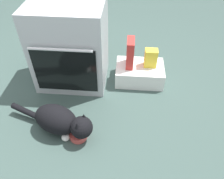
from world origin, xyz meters
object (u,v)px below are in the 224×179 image
at_px(oven, 70,45).
at_px(food_bowl, 78,135).
at_px(cereal_box, 130,53).
at_px(cat, 61,121).
at_px(snack_bag, 151,58).
at_px(pantry_cabinet, 139,73).

bearing_deg(oven, food_bowl, -75.96).
bearing_deg(cereal_box, cat, -125.58).
relative_size(oven, food_bowl, 5.62).
bearing_deg(cat, food_bowl, -0.00).
distance_m(oven, snack_bag, 0.78).
relative_size(pantry_cabinet, food_bowl, 3.36).
bearing_deg(food_bowl, cereal_box, 63.76).
xyz_separation_m(cat, cereal_box, (0.52, 0.72, 0.18)).
height_order(pantry_cabinet, snack_bag, snack_bag).
relative_size(cereal_box, snack_bag, 1.56).
bearing_deg(food_bowl, cat, 160.75).
relative_size(oven, pantry_cabinet, 1.67).
height_order(oven, food_bowl, oven).
xyz_separation_m(food_bowl, cereal_box, (0.38, 0.77, 0.28)).
bearing_deg(snack_bag, cat, -134.57).
bearing_deg(pantry_cabinet, cat, -131.27).
bearing_deg(pantry_cabinet, oven, -177.41).
bearing_deg(cat, snack_bag, 64.68).
bearing_deg(food_bowl, oven, 104.04).
bearing_deg(oven, snack_bag, 3.62).
relative_size(pantry_cabinet, cereal_box, 1.69).
height_order(food_bowl, cat, cat).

